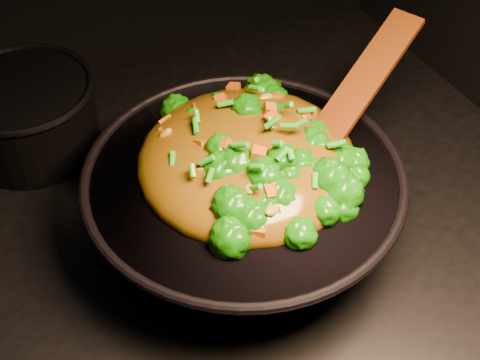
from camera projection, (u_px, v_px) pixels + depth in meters
wok at (244, 207)px, 1.00m from camera, size 0.47×0.47×0.12m
stir_fry at (247, 137)px, 0.94m from camera, size 0.35×0.35×0.10m
spatula at (350, 101)px, 0.98m from camera, size 0.29×0.16×0.13m
back_pot at (28, 115)px, 1.13m from camera, size 0.24×0.24×0.12m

